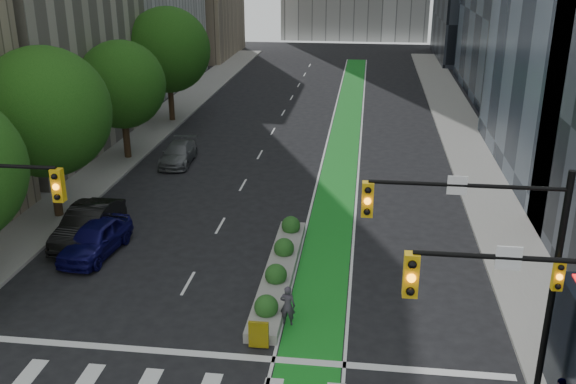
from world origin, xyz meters
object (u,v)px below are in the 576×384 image
(cyclist, at_px, (288,305))
(parked_car_left_near, at_px, (96,239))
(parked_car_left_mid, at_px, (88,224))
(median_planter, at_px, (280,269))
(parked_car_left_far, at_px, (178,153))

(cyclist, xyz_separation_m, parked_car_left_near, (-9.34, 4.70, -0.01))
(parked_car_left_mid, bearing_deg, parked_car_left_near, -54.92)
(parked_car_left_near, relative_size, parked_car_left_mid, 0.89)
(parked_car_left_mid, bearing_deg, median_planter, -13.85)
(parked_car_left_near, xyz_separation_m, parked_car_left_far, (-0.08, 13.40, -0.12))
(parked_car_left_near, xyz_separation_m, parked_car_left_mid, (-0.93, 1.37, 0.06))
(median_planter, distance_m, parked_car_left_near, 8.62)
(parked_car_left_near, height_order, parked_car_left_far, parked_car_left_near)
(parked_car_left_mid, height_order, parked_car_left_far, parked_car_left_mid)
(cyclist, relative_size, parked_car_left_mid, 0.31)
(median_planter, height_order, parked_car_left_mid, parked_car_left_mid)
(median_planter, distance_m, cyclist, 3.70)
(median_planter, xyz_separation_m, parked_car_left_mid, (-9.47, 2.48, 0.47))
(parked_car_left_near, bearing_deg, cyclist, -20.93)
(parked_car_left_mid, relative_size, parked_car_left_far, 1.13)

